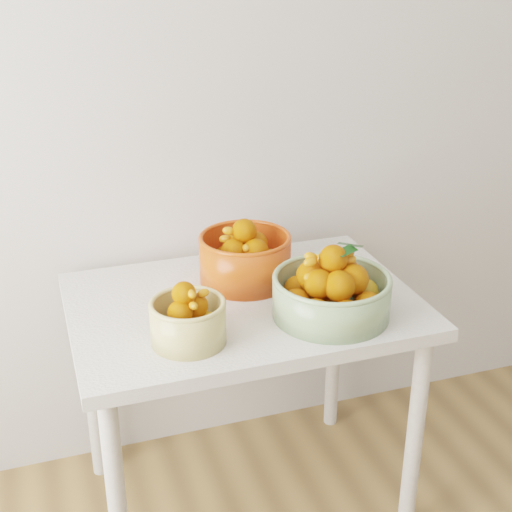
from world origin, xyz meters
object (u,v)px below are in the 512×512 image
object	(u,v)px
bowl_orange	(245,257)
bowl_cream	(188,320)
table	(243,328)
bowl_green	(331,291)

from	to	relation	value
bowl_orange	bowl_cream	bearing A→B (deg)	-130.09
table	bowl_cream	distance (m)	0.32
bowl_cream	bowl_orange	size ratio (longest dim) A/B	0.64
table	bowl_orange	distance (m)	0.22
bowl_green	bowl_orange	world-z (taller)	bowl_green
table	bowl_green	bearing A→B (deg)	-39.38
table	bowl_orange	bearing A→B (deg)	69.11
table	bowl_green	xyz separation A→B (m)	(0.20, -0.17, 0.17)
bowl_cream	bowl_green	distance (m)	0.41
table	bowl_cream	bearing A→B (deg)	-138.68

